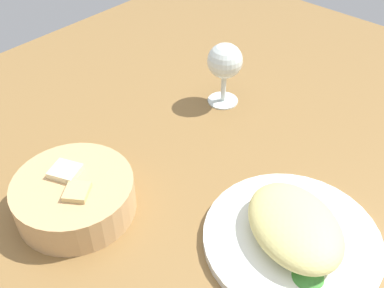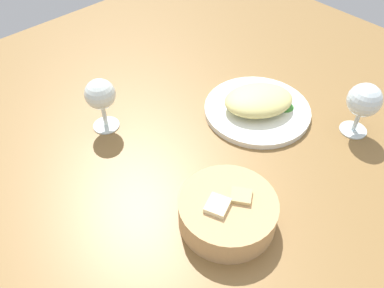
# 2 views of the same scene
# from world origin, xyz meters

# --- Properties ---
(ground_plane) EXTENTS (1.40, 1.40, 0.02)m
(ground_plane) POSITION_xyz_m (0.00, 0.00, -0.01)
(ground_plane) COLOR olive
(plate) EXTENTS (0.25, 0.25, 0.01)m
(plate) POSITION_xyz_m (-0.10, 0.04, 0.01)
(plate) COLOR white
(plate) RESTS_ON ground_plane
(omelette) EXTENTS (0.20, 0.18, 0.05)m
(omelette) POSITION_xyz_m (-0.10, 0.04, 0.04)
(omelette) COLOR #DCD17D
(omelette) RESTS_ON plate
(lettuce_garnish) EXTENTS (0.04, 0.04, 0.01)m
(lettuce_garnish) POSITION_xyz_m (-0.15, 0.09, 0.02)
(lettuce_garnish) COLOR #3C8735
(lettuce_garnish) RESTS_ON plate
(bread_basket) EXTENTS (0.18, 0.18, 0.07)m
(bread_basket) POSITION_xyz_m (0.18, 0.21, 0.03)
(bread_basket) COLOR tan
(bread_basket) RESTS_ON ground_plane
(wine_glass_near) EXTENTS (0.07, 0.07, 0.13)m
(wine_glass_near) POSITION_xyz_m (0.19, -0.16, 0.09)
(wine_glass_near) COLOR silver
(wine_glass_near) RESTS_ON ground_plane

